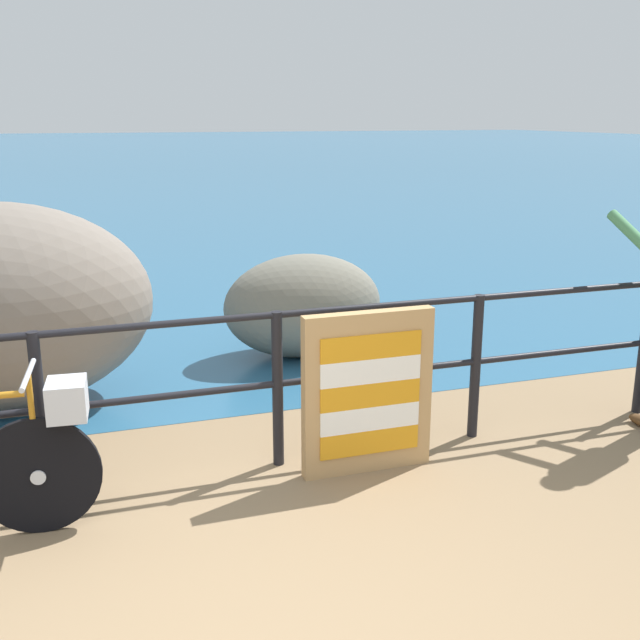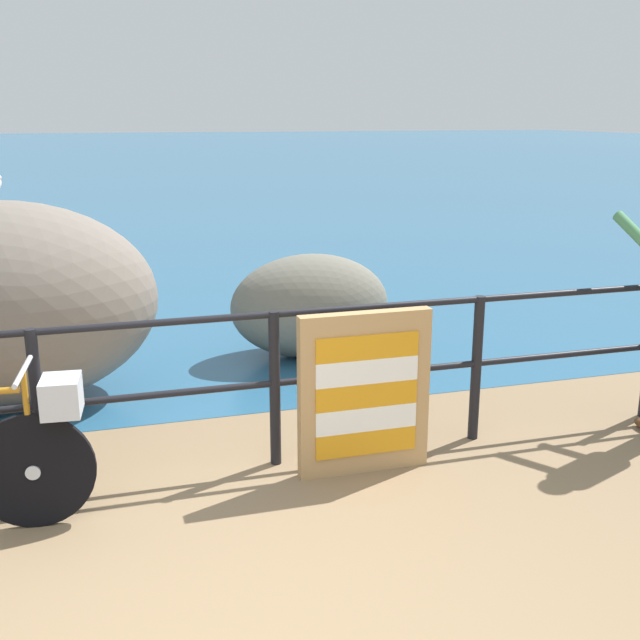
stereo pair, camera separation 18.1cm
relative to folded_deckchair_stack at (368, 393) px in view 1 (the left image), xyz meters
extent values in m
cube|color=#846B4C|center=(-1.22, 18.38, -0.57)|extent=(120.00, 120.00, 0.10)
cube|color=#285B7F|center=(-1.22, 46.12, -0.52)|extent=(120.00, 90.00, 0.01)
cylinder|color=black|center=(-1.92, 0.25, -0.01)|extent=(0.07, 0.07, 1.02)
cylinder|color=black|center=(-0.51, 0.25, -0.01)|extent=(0.07, 0.07, 1.02)
cylinder|color=black|center=(0.90, 0.25, -0.01)|extent=(0.07, 0.07, 1.02)
cylinder|color=black|center=(-1.22, 0.25, 0.48)|extent=(9.88, 0.04, 0.04)
cylinder|color=black|center=(-1.22, 0.25, 0.03)|extent=(9.88, 0.04, 0.04)
cylinder|color=black|center=(-1.94, -0.14, -0.19)|extent=(0.66, 0.09, 0.66)
cylinder|color=#B7BCC6|center=(-1.94, -0.14, -0.19)|extent=(0.08, 0.06, 0.08)
cylinder|color=#B27219|center=(-1.94, -0.14, 0.10)|extent=(0.03, 0.03, 0.57)
cylinder|color=#B7BCC6|center=(-1.94, -0.14, 0.38)|extent=(0.07, 0.48, 0.03)
cube|color=#B7BCC6|center=(-1.76, -0.16, 0.23)|extent=(0.22, 0.26, 0.20)
cylinder|color=#4C8C59|center=(2.06, 0.17, 0.84)|extent=(0.15, 0.52, 0.34)
cube|color=tan|center=(0.00, 0.00, 0.00)|extent=(0.84, 0.09, 1.04)
cube|color=orange|center=(0.00, -0.05, -0.31)|extent=(0.66, 0.01, 0.16)
cube|color=white|center=(0.00, -0.05, -0.16)|extent=(0.66, 0.01, 0.16)
cube|color=orange|center=(0.00, -0.05, 0.00)|extent=(0.66, 0.01, 0.16)
cube|color=white|center=(0.00, -0.05, 0.16)|extent=(0.66, 0.01, 0.16)
cube|color=orange|center=(0.00, -0.05, 0.31)|extent=(0.66, 0.01, 0.16)
ellipsoid|color=slate|center=(0.32, 2.40, -0.04)|extent=(1.49, 0.91, 0.96)
camera|label=1|loc=(-1.68, -4.11, 1.68)|focal=42.66mm
camera|label=2|loc=(-1.51, -4.17, 1.68)|focal=42.66mm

